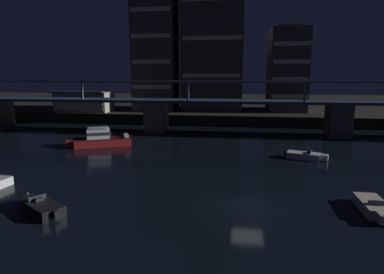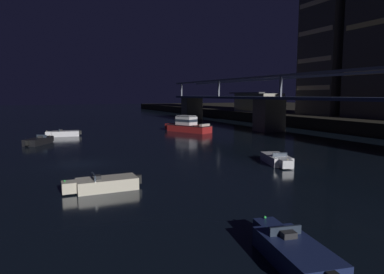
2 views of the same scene
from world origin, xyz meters
name	(u,v)px [view 1 (image 1 of 2)]	position (x,y,z in m)	size (l,w,h in m)	color
ground_plane	(248,207)	(0.00, 0.00, 0.00)	(400.00, 400.00, 0.00)	black
far_riverbank	(242,105)	(0.00, 81.49, 1.10)	(240.00, 80.00, 2.20)	black
river_bridge	(244,110)	(0.00, 33.49, 4.34)	(101.11, 6.40, 9.38)	#605B51
tower_west_low	(155,50)	(-20.48, 52.01, 16.17)	(9.60, 8.65, 28.25)	#423D38
tower_west_tall	(214,22)	(-7.20, 54.83, 22.36)	(13.83, 12.82, 40.63)	#423D38
tower_central	(286,70)	(9.72, 54.94, 11.46)	(8.03, 13.62, 18.81)	#423D38
waterfront_pavilion	(84,102)	(-35.52, 45.40, 4.44)	(12.40, 7.40, 4.70)	#B2AD9E
cabin_cruiser_near_left	(101,139)	(-20.94, 20.23, 1.05)	(9.18, 5.76, 2.79)	maroon
speedboat_near_center	(305,156)	(7.41, 16.46, 0.41)	(5.13, 2.96, 1.16)	silver
speedboat_mid_center	(41,207)	(-15.58, -3.17, 0.41)	(4.77, 3.84, 1.16)	black
speedboat_mid_right	(374,207)	(9.41, 0.37, 0.41)	(1.87, 5.20, 1.16)	beige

